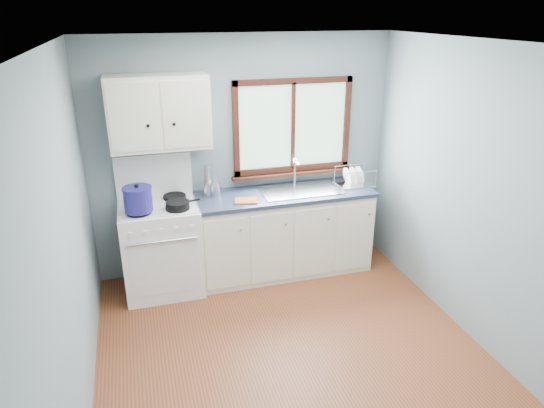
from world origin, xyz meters
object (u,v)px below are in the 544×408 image
object	(u,v)px
sink	(300,196)
skillet	(178,204)
utensil_crock	(215,189)
gas_range	(161,245)
thermos	(207,181)
dish_rack	(354,180)
base_cabinets	(284,236)
stockpot	(138,199)

from	to	relation	value
sink	skillet	xyz separation A→B (m)	(-1.30, -0.17, 0.12)
utensil_crock	gas_range	bearing A→B (deg)	-167.83
thermos	dish_rack	world-z (taller)	thermos
base_cabinets	utensil_crock	size ratio (longest dim) A/B	5.45
base_cabinets	utensil_crock	bearing A→B (deg)	171.21
gas_range	sink	world-z (taller)	gas_range
stockpot	utensil_crock	distance (m)	0.83
base_cabinets	utensil_crock	world-z (taller)	utensil_crock
base_cabinets	thermos	bearing A→B (deg)	171.14
gas_range	thermos	distance (m)	0.80
thermos	dish_rack	distance (m)	1.60
thermos	base_cabinets	bearing A→B (deg)	-8.86
sink	dish_rack	size ratio (longest dim) A/B	2.17
stockpot	utensil_crock	size ratio (longest dim) A/B	0.82
gas_range	skillet	world-z (taller)	gas_range
base_cabinets	stockpot	distance (m)	1.64
sink	stockpot	size ratio (longest dim) A/B	3.02
sink	thermos	xyz separation A→B (m)	(-0.97, 0.12, 0.22)
base_cabinets	thermos	world-z (taller)	thermos
dish_rack	sink	bearing A→B (deg)	-179.48
sink	skillet	distance (m)	1.32
utensil_crock	thermos	world-z (taller)	utensil_crock
sink	thermos	distance (m)	1.00
stockpot	skillet	bearing A→B (deg)	2.99
skillet	thermos	bearing A→B (deg)	26.31
gas_range	sink	size ratio (longest dim) A/B	1.62
gas_range	base_cabinets	xyz separation A→B (m)	(1.31, 0.02, -0.08)
skillet	dish_rack	distance (m)	1.94
gas_range	utensil_crock	world-z (taller)	gas_range
stockpot	thermos	bearing A→B (deg)	24.32
gas_range	stockpot	distance (m)	0.63
base_cabinets	utensil_crock	distance (m)	0.92
utensil_crock	dish_rack	size ratio (longest dim) A/B	0.88
sink	skillet	size ratio (longest dim) A/B	2.33
base_cabinets	stockpot	size ratio (longest dim) A/B	6.66
sink	skillet	world-z (taller)	sink
gas_range	sink	bearing A→B (deg)	0.71
skillet	stockpot	world-z (taller)	stockpot
gas_range	utensil_crock	bearing A→B (deg)	12.17
base_cabinets	sink	world-z (taller)	sink
utensil_crock	skillet	bearing A→B (deg)	-145.54
skillet	thermos	size ratio (longest dim) A/B	1.11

